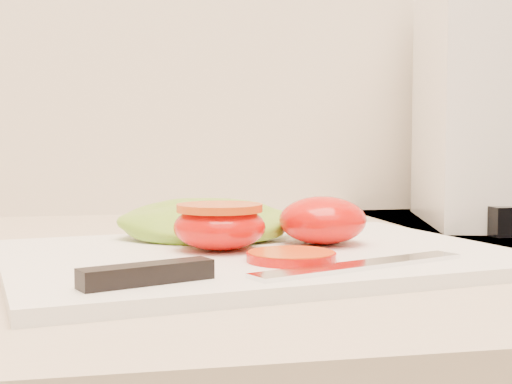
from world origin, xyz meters
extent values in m
cube|color=#BEAC94|center=(0.00, 1.68, 0.92)|extent=(3.92, 0.65, 0.03)
cube|color=white|center=(-0.04, 1.60, 0.94)|extent=(0.43, 0.34, 0.01)
ellipsoid|color=red|center=(0.02, 1.62, 0.96)|extent=(0.07, 0.07, 0.04)
ellipsoid|color=red|center=(-0.07, 1.61, 0.96)|extent=(0.07, 0.07, 0.04)
cylinder|color=#C13F12|center=(-0.07, 1.61, 0.97)|extent=(0.07, 0.07, 0.01)
cylinder|color=#CE4C0D|center=(-0.03, 1.55, 0.94)|extent=(0.06, 0.06, 0.01)
ellipsoid|color=#82A72C|center=(-0.07, 1.68, 0.95)|extent=(0.17, 0.13, 0.03)
cube|color=silver|center=(0.01, 1.51, 0.94)|extent=(0.17, 0.08, 0.00)
cube|color=black|center=(-0.13, 1.49, 0.95)|extent=(0.08, 0.05, 0.01)
camera|label=1|loc=(-0.15, 1.06, 1.02)|focal=50.00mm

